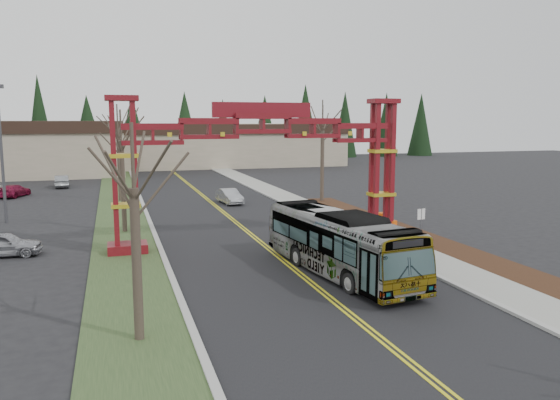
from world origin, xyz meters
name	(u,v)px	position (x,y,z in m)	size (l,w,h in m)	color
ground	(421,372)	(0.00, 0.00, 0.00)	(200.00, 200.00, 0.00)	black
road	(238,224)	(0.00, 25.00, 0.01)	(12.00, 110.00, 0.02)	black
lane_line_left	(236,224)	(-0.12, 25.00, 0.03)	(0.12, 100.00, 0.01)	yellow
lane_line_right	(239,223)	(0.12, 25.00, 0.03)	(0.12, 100.00, 0.01)	yellow
curb_right	(316,219)	(6.15, 25.00, 0.07)	(0.30, 110.00, 0.15)	#ABAAA5
sidewalk_right	(333,218)	(7.60, 25.00, 0.08)	(2.60, 110.00, 0.14)	gray
landscape_strip	(488,263)	(10.20, 10.00, 0.06)	(2.60, 50.00, 0.12)	#311C10
grass_median	(125,230)	(-8.00, 25.00, 0.04)	(4.00, 110.00, 0.08)	#2D4522
curb_left	(152,228)	(-6.15, 25.00, 0.07)	(0.30, 110.00, 0.15)	#ABAAA5
gateway_arch	(262,147)	(0.00, 18.00, 5.98)	(18.20, 1.60, 8.90)	#620C13
retail_building_east	(224,144)	(10.00, 79.95, 3.51)	(38.00, 20.30, 7.00)	tan
conifer_treeline	(160,126)	(0.25, 92.00, 6.49)	(116.10, 5.60, 13.00)	black
transit_bus	(339,243)	(1.85, 10.58, 1.57)	(2.64, 11.29, 3.15)	#B2B5BA
silver_sedan	(229,196)	(1.50, 34.93, 0.67)	(1.42, 4.09, 1.35)	#A5A8AD
parked_car_near_a	(3,244)	(-14.66, 19.38, 0.69)	(1.64, 4.07, 1.39)	#9C9CA3
parked_car_mid_a	(14,191)	(-18.09, 45.55, 0.62)	(1.75, 4.30, 1.25)	maroon
parked_car_far_a	(62,181)	(-14.20, 52.73, 0.69)	(1.46, 4.18, 1.38)	gray
bare_tree_median_near	(134,189)	(-8.00, 4.94, 5.27)	(3.29, 3.29, 7.47)	#382D26
bare_tree_median_mid	(121,142)	(-8.00, 24.22, 6.14)	(3.14, 3.14, 8.26)	#382D26
bare_tree_median_far	(118,129)	(-8.00, 39.32, 6.73)	(3.42, 3.42, 9.04)	#382D26
bare_tree_right_far	(323,131)	(10.00, 33.49, 6.57)	(3.50, 3.50, 8.93)	#382D26
light_pole_near	(1,144)	(-16.33, 30.48, 5.85)	(0.88, 0.44, 10.11)	#3F3F44
street_sign	(421,220)	(8.77, 14.38, 1.69)	(0.54, 0.12, 2.35)	#3F3F44
barrel_south	(393,228)	(8.75, 17.71, 0.53)	(0.57, 0.57, 1.06)	#E6560C
barrel_mid	(382,220)	(9.35, 20.39, 0.56)	(0.60, 0.60, 1.11)	#E6560C
barrel_north	(373,217)	(9.47, 21.94, 0.53)	(0.57, 0.57, 1.06)	#E6560C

